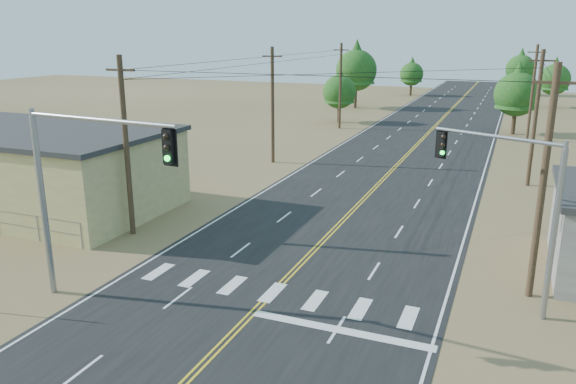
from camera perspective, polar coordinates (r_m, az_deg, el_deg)
The scene contains 16 objects.
road at distance 45.07m, azimuth 9.74°, elevation 1.38°, with size 15.00×200.00×0.02m, color black.
building_left at distance 41.22m, azimuth -25.70°, elevation 2.24°, with size 20.00×10.00×5.00m, color #CDBC76.
utility_pole_left_near at distance 32.16m, azimuth -16.11°, elevation 4.53°, with size 1.80×0.30×10.00m.
utility_pole_left_mid at distance 49.22m, azimuth -1.58°, elevation 8.87°, with size 1.80×0.30×10.00m.
utility_pole_left_far at distance 67.91m, azimuth 5.34°, elevation 10.73°, with size 1.80×0.30×10.00m.
utility_pole_right_near at distance 25.46m, azimuth 24.48°, elevation 0.85°, with size 1.80×0.30×10.00m.
utility_pole_right_mid at distance 45.13m, azimuth 23.83°, elevation 6.91°, with size 1.80×0.30×10.00m.
utility_pole_right_far at distance 65.00m, azimuth 23.57°, elevation 9.27°, with size 1.80×0.30×10.00m.
signal_mast_left at distance 24.00m, azimuth -20.71°, elevation 1.53°, with size 7.42×1.06×8.16m.
signal_mast_right at distance 24.17m, azimuth 22.32°, elevation -0.23°, with size 5.12×2.45×7.27m.
tree_left_near at distance 72.78m, azimuth 5.25°, elevation 10.44°, with size 4.25×4.25×7.08m.
tree_left_mid at distance 87.53m, azimuth 6.97°, elevation 12.59°, with size 6.18×6.18×10.30m.
tree_left_far at distance 107.25m, azimuth 12.46°, elevation 11.85°, with size 4.23×4.23×7.05m.
tree_right_near at distance 68.45m, azimuth 22.27°, elevation 9.59°, with size 4.92×4.92×8.20m.
tree_right_mid at distance 96.18m, azimuth 25.47°, elevation 10.55°, with size 4.66×4.66×7.76m.
tree_right_far at distance 113.73m, azimuth 22.56°, elevation 11.72°, with size 5.16×5.16×8.60m.
Camera 1 is at (9.19, -12.72, 11.07)m, focal length 35.00 mm.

